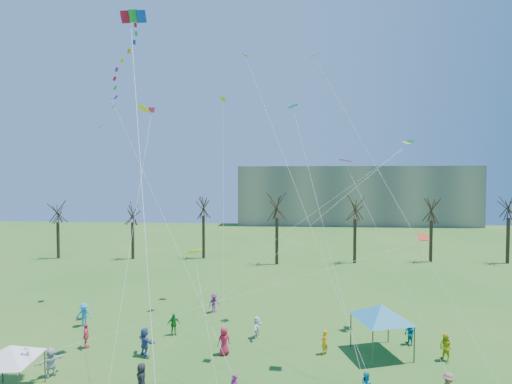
# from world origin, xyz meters

# --- Properties ---
(distant_building) EXTENTS (60.00, 14.00, 15.00)m
(distant_building) POSITION_xyz_m (22.00, 82.00, 7.50)
(distant_building) COLOR gray
(distant_building) RESTS_ON ground
(bare_tree_row) EXTENTS (69.53, 8.66, 10.03)m
(bare_tree_row) POSITION_xyz_m (4.77, 36.83, 6.79)
(bare_tree_row) COLOR black
(bare_tree_row) RESTS_ON ground
(big_box_kite) EXTENTS (3.49, 6.08, 21.94)m
(big_box_kite) POSITION_xyz_m (-6.19, 5.68, 17.41)
(big_box_kite) COLOR red
(big_box_kite) RESTS_ON ground
(canopy_tent_white) EXTENTS (3.61, 3.61, 2.73)m
(canopy_tent_white) POSITION_xyz_m (-12.00, 4.09, 2.31)
(canopy_tent_white) COLOR #3F3F44
(canopy_tent_white) RESTS_ON ground
(canopy_tent_blue) EXTENTS (4.31, 4.31, 3.35)m
(canopy_tent_blue) POSITION_xyz_m (9.29, 10.05, 2.84)
(canopy_tent_blue) COLOR #3F3F44
(canopy_tent_blue) RESTS_ON ground
(festival_crowd) EXTENTS (27.35, 17.92, 1.85)m
(festival_crowd) POSITION_xyz_m (-0.83, 7.49, 0.86)
(festival_crowd) COLOR red
(festival_crowd) RESTS_ON ground
(small_kites_aloft) EXTENTS (27.29, 19.63, 33.27)m
(small_kites_aloft) POSITION_xyz_m (0.35, 11.56, 13.74)
(small_kites_aloft) COLOR orange
(small_kites_aloft) RESTS_ON ground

